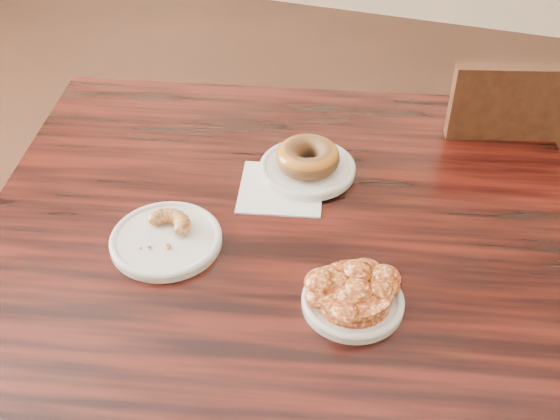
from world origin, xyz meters
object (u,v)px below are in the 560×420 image
(apple_fritter, at_px, (354,290))
(cruller_fragment, at_px, (165,232))
(glazed_donut, at_px, (308,157))
(chair_far, at_px, (497,198))
(cafe_table, at_px, (279,390))

(apple_fritter, relative_size, cruller_fragment, 1.73)
(glazed_donut, bearing_deg, chair_far, 48.70)
(glazed_donut, height_order, apple_fritter, glazed_donut)
(chair_far, bearing_deg, glazed_donut, 33.53)
(cafe_table, bearing_deg, glazed_donut, 81.18)
(chair_far, xyz_separation_m, glazed_donut, (-0.37, -0.42, 0.34))
(apple_fritter, xyz_separation_m, cruller_fragment, (-0.31, 0.04, -0.01))
(cafe_table, relative_size, chair_far, 1.11)
(glazed_donut, distance_m, cruller_fragment, 0.30)
(cafe_table, bearing_deg, cruller_fragment, -179.82)
(cafe_table, relative_size, apple_fritter, 6.31)
(chair_far, bearing_deg, cafe_table, 45.14)
(cafe_table, xyz_separation_m, cruller_fragment, (-0.18, -0.04, 0.40))
(glazed_donut, xyz_separation_m, apple_fritter, (0.15, -0.28, -0.01))
(cafe_table, distance_m, cruller_fragment, 0.44)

